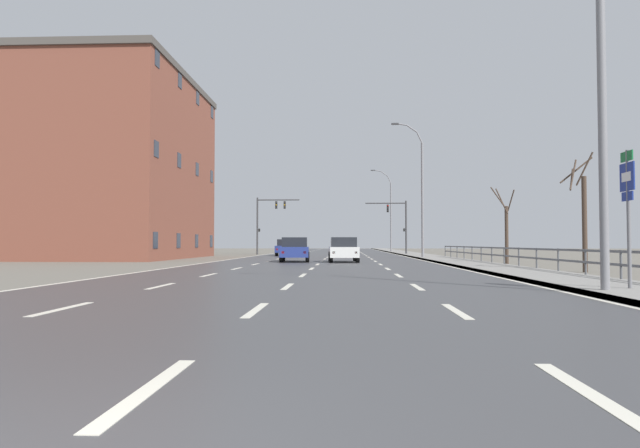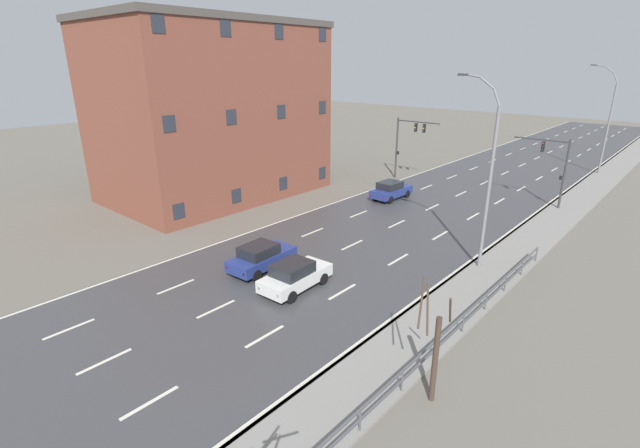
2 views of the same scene
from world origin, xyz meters
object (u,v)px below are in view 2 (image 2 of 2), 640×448
at_px(street_lamp_midground, 487,179).
at_px(brick_building, 212,111).
at_px(car_far_right, 295,275).
at_px(traffic_signal_right, 556,163).
at_px(traffic_signal_left, 407,138).
at_px(car_far_left, 261,257).
at_px(street_lamp_distant, 607,123).
at_px(car_near_left, 391,190).

xyz_separation_m(street_lamp_midground, brick_building, (-24.27, -0.24, 2.04)).
bearing_deg(car_far_right, traffic_signal_right, 73.85).
bearing_deg(traffic_signal_left, car_far_right, -71.34).
bearing_deg(car_far_left, street_lamp_distant, 73.78).
relative_size(street_lamp_distant, brick_building, 0.61).
bearing_deg(traffic_signal_right, car_far_right, -103.41).
height_order(traffic_signal_left, brick_building, brick_building).
height_order(traffic_signal_left, car_near_left, traffic_signal_left).
relative_size(car_far_left, brick_building, 0.23).
height_order(street_lamp_midground, car_far_right, street_lamp_midground).
relative_size(street_lamp_distant, traffic_signal_right, 1.95).
bearing_deg(street_lamp_distant, street_lamp_midground, -89.95).
relative_size(traffic_signal_right, traffic_signal_left, 0.93).
distance_m(traffic_signal_right, brick_building, 28.63).
height_order(street_lamp_distant, traffic_signal_left, street_lamp_distant).
height_order(car_far_left, car_near_left, same).
height_order(street_lamp_midground, street_lamp_distant, street_lamp_distant).
height_order(street_lamp_midground, car_far_left, street_lamp_midground).
distance_m(traffic_signal_left, car_far_right, 25.94).
bearing_deg(car_near_left, car_far_left, -80.39).
height_order(street_lamp_distant, traffic_signal_right, street_lamp_distant).
relative_size(car_near_left, brick_building, 0.23).
height_order(traffic_signal_right, traffic_signal_left, traffic_signal_left).
relative_size(street_lamp_midground, car_far_left, 2.56).
xyz_separation_m(traffic_signal_left, car_far_left, (5.12, -23.93, -3.35)).
distance_m(street_lamp_distant, traffic_signal_right, 16.17).
relative_size(traffic_signal_left, brick_building, 0.34).
xyz_separation_m(car_near_left, car_far_right, (5.39, -17.44, 0.00)).
distance_m(traffic_signal_left, car_far_left, 24.70).
bearing_deg(street_lamp_midground, brick_building, -179.43).
bearing_deg(car_near_left, car_far_right, -70.87).
distance_m(car_near_left, brick_building, 16.86).
xyz_separation_m(street_lamp_distant, car_far_left, (-9.10, -39.59, -4.60)).
bearing_deg(car_far_left, traffic_signal_left, 98.81).
bearing_deg(brick_building, traffic_signal_left, 57.38).
height_order(street_lamp_midground, traffic_signal_right, street_lamp_midground).
bearing_deg(street_lamp_midground, traffic_signal_right, 91.18).
height_order(street_lamp_distant, car_far_left, street_lamp_distant).
bearing_deg(car_near_left, traffic_signal_right, 32.35).
xyz_separation_m(traffic_signal_left, car_near_left, (2.84, -6.92, -3.35)).
xyz_separation_m(street_lamp_midground, traffic_signal_right, (-0.31, 15.01, -1.55)).
height_order(car_far_left, brick_building, brick_building).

